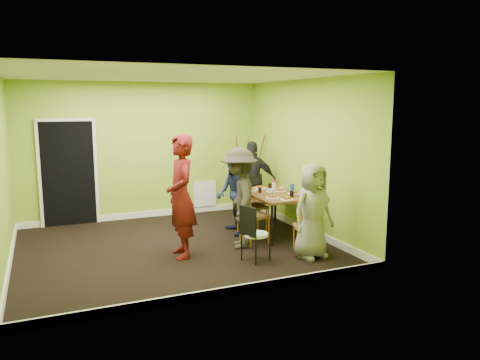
# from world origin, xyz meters

# --- Properties ---
(ground) EXTENTS (5.00, 5.00, 0.00)m
(ground) POSITION_xyz_m (0.00, 0.00, 0.00)
(ground) COLOR black
(ground) RESTS_ON ground
(room_walls) EXTENTS (5.04, 4.54, 2.82)m
(room_walls) POSITION_xyz_m (-0.02, 0.04, 0.99)
(room_walls) COLOR #90BD30
(room_walls) RESTS_ON ground
(dining_table) EXTENTS (0.90, 1.50, 0.75)m
(dining_table) POSITION_xyz_m (1.90, 0.08, 0.70)
(dining_table) COLOR black
(dining_table) RESTS_ON ground
(chair_left_far) EXTENTS (0.49, 0.48, 1.10)m
(chair_left_far) POSITION_xyz_m (1.42, 0.20, 0.62)
(chair_left_far) COLOR orange
(chair_left_far) RESTS_ON ground
(chair_left_near) EXTENTS (0.46, 0.46, 1.02)m
(chair_left_near) POSITION_xyz_m (1.25, -0.30, 0.57)
(chair_left_near) COLOR orange
(chair_left_near) RESTS_ON ground
(chair_back_end) EXTENTS (0.42, 0.49, 0.96)m
(chair_back_end) POSITION_xyz_m (1.93, 1.05, 0.68)
(chair_back_end) COLOR orange
(chair_back_end) RESTS_ON ground
(chair_front_end) EXTENTS (0.48, 0.48, 0.92)m
(chair_front_end) POSITION_xyz_m (1.84, -1.18, 0.52)
(chair_front_end) COLOR orange
(chair_front_end) RESTS_ON ground
(chair_bentwood) EXTENTS (0.44, 0.43, 0.87)m
(chair_bentwood) POSITION_xyz_m (0.89, -1.19, 0.48)
(chair_bentwood) COLOR black
(chair_bentwood) RESTS_ON ground
(easel) EXTENTS (0.68, 0.64, 1.71)m
(easel) POSITION_xyz_m (2.12, 1.71, 0.84)
(easel) COLOR brown
(easel) RESTS_ON ground
(plate_near_left) EXTENTS (0.23, 0.23, 0.01)m
(plate_near_left) POSITION_xyz_m (1.64, 0.52, 0.76)
(plate_near_left) COLOR white
(plate_near_left) RESTS_ON dining_table
(plate_near_right) EXTENTS (0.23, 0.23, 0.01)m
(plate_near_right) POSITION_xyz_m (1.68, -0.30, 0.76)
(plate_near_right) COLOR white
(plate_near_right) RESTS_ON dining_table
(plate_far_back) EXTENTS (0.26, 0.26, 0.01)m
(plate_far_back) POSITION_xyz_m (1.87, 0.62, 0.76)
(plate_far_back) COLOR white
(plate_far_back) RESTS_ON dining_table
(plate_far_front) EXTENTS (0.22, 0.22, 0.01)m
(plate_far_front) POSITION_xyz_m (1.83, -0.53, 0.76)
(plate_far_front) COLOR white
(plate_far_front) RESTS_ON dining_table
(plate_wall_back) EXTENTS (0.24, 0.24, 0.01)m
(plate_wall_back) POSITION_xyz_m (2.09, 0.22, 0.76)
(plate_wall_back) COLOR white
(plate_wall_back) RESTS_ON dining_table
(plate_wall_front) EXTENTS (0.22, 0.22, 0.01)m
(plate_wall_front) POSITION_xyz_m (2.19, -0.11, 0.76)
(plate_wall_front) COLOR white
(plate_wall_front) RESTS_ON dining_table
(thermos) EXTENTS (0.07, 0.07, 0.21)m
(thermos) POSITION_xyz_m (1.89, 0.07, 0.86)
(thermos) COLOR white
(thermos) RESTS_ON dining_table
(blue_bottle) EXTENTS (0.07, 0.07, 0.22)m
(blue_bottle) POSITION_xyz_m (2.08, -0.26, 0.86)
(blue_bottle) COLOR blue
(blue_bottle) RESTS_ON dining_table
(orange_bottle) EXTENTS (0.04, 0.04, 0.07)m
(orange_bottle) POSITION_xyz_m (1.88, 0.22, 0.79)
(orange_bottle) COLOR orange
(orange_bottle) RESTS_ON dining_table
(glass_mid) EXTENTS (0.06, 0.06, 0.09)m
(glass_mid) POSITION_xyz_m (1.69, 0.24, 0.80)
(glass_mid) COLOR black
(glass_mid) RESTS_ON dining_table
(glass_back) EXTENTS (0.07, 0.07, 0.11)m
(glass_back) POSITION_xyz_m (2.02, 0.49, 0.80)
(glass_back) COLOR black
(glass_back) RESTS_ON dining_table
(glass_front) EXTENTS (0.07, 0.07, 0.10)m
(glass_front) POSITION_xyz_m (2.03, -0.34, 0.80)
(glass_front) COLOR black
(glass_front) RESTS_ON dining_table
(cup_a) EXTENTS (0.14, 0.14, 0.11)m
(cup_a) POSITION_xyz_m (1.76, -0.03, 0.80)
(cup_a) COLOR white
(cup_a) RESTS_ON dining_table
(cup_b) EXTENTS (0.09, 0.09, 0.08)m
(cup_b) POSITION_xyz_m (2.12, 0.21, 0.79)
(cup_b) COLOR white
(cup_b) RESTS_ON dining_table
(person_standing) EXTENTS (0.48, 0.71, 1.91)m
(person_standing) POSITION_xyz_m (-0.02, -0.52, 0.96)
(person_standing) COLOR #5E1010
(person_standing) RESTS_ON ground
(person_left_far) EXTENTS (0.65, 0.80, 1.52)m
(person_left_far) POSITION_xyz_m (1.21, 0.33, 0.76)
(person_left_far) COLOR black
(person_left_far) RESTS_ON ground
(person_left_near) EXTENTS (0.95, 1.22, 1.66)m
(person_left_near) POSITION_xyz_m (1.00, -0.42, 0.83)
(person_left_near) COLOR #2E291F
(person_left_near) RESTS_ON ground
(person_back_end) EXTENTS (1.02, 0.73, 1.61)m
(person_back_end) POSITION_xyz_m (1.98, 1.19, 0.81)
(person_back_end) COLOR black
(person_back_end) RESTS_ON ground
(person_front_end) EXTENTS (0.80, 0.60, 1.48)m
(person_front_end) POSITION_xyz_m (1.82, -1.37, 0.74)
(person_front_end) COLOR gray
(person_front_end) RESTS_ON ground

